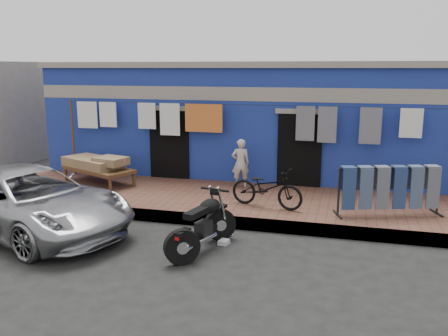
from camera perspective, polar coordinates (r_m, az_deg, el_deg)
ground at (r=8.42m, az=-3.61°, el=-10.44°), size 80.00×80.00×0.00m
sidewalk at (r=11.10m, az=1.35°, el=-4.14°), size 28.00×3.00×0.25m
curb at (r=9.76m, az=-0.69°, el=-6.43°), size 28.00×0.10×0.25m
building at (r=14.65m, az=5.11°, el=5.97°), size 12.20×5.20×3.36m
clothesline at (r=12.07m, az=0.72°, el=5.38°), size 10.06×0.06×2.10m
car at (r=10.12m, az=-22.54°, el=-3.54°), size 5.11×3.48×1.32m
seated_person at (r=11.89m, az=2.00°, el=0.59°), size 0.51×0.43×1.22m
bicycle at (r=10.21m, az=5.17°, el=-1.87°), size 1.70×0.92×1.04m
motorcycle at (r=8.40m, az=-2.65°, el=-6.65°), size 1.32×1.89×1.05m
charpoy at (r=12.71m, az=-14.84°, el=-0.25°), size 2.81×2.50×0.70m
jeans_rack at (r=10.21m, az=19.24°, el=-2.49°), size 2.45×1.74×1.05m
litter_a at (r=9.11m, az=-0.74°, el=-8.37°), size 0.22×0.20×0.08m
litter_b at (r=9.30m, az=0.46°, el=-7.92°), size 0.20×0.21×0.08m
litter_c at (r=8.89m, az=-0.02°, el=-8.90°), size 0.20×0.23×0.08m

